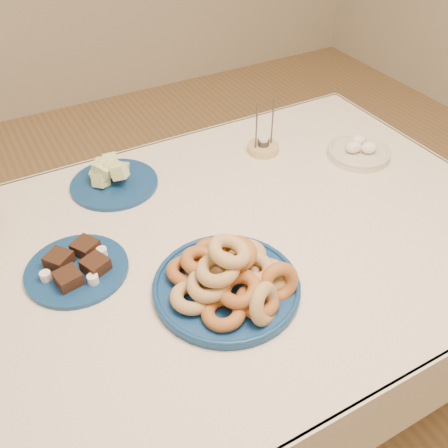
{
  "coord_description": "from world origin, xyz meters",
  "views": [
    {
      "loc": [
        -0.46,
        -0.87,
        1.64
      ],
      "look_at": [
        0.0,
        -0.05,
        0.85
      ],
      "focal_mm": 40.0,
      "sensor_mm": 36.0,
      "label": 1
    }
  ],
  "objects_px": {
    "candle_holder": "(263,147)",
    "egg_bowl": "(359,151)",
    "melon_plate": "(112,178)",
    "dining_table": "(215,270)",
    "donut_platter": "(230,280)",
    "brownie_plate": "(77,267)"
  },
  "relations": [
    {
      "from": "dining_table",
      "to": "egg_bowl",
      "type": "relative_size",
      "value": 6.59
    },
    {
      "from": "melon_plate",
      "to": "brownie_plate",
      "type": "distance_m",
      "value": 0.37
    },
    {
      "from": "candle_holder",
      "to": "egg_bowl",
      "type": "bearing_deg",
      "value": -35.44
    },
    {
      "from": "donut_platter",
      "to": "brownie_plate",
      "type": "height_order",
      "value": "donut_platter"
    },
    {
      "from": "dining_table",
      "to": "egg_bowl",
      "type": "xyz_separation_m",
      "value": [
        0.61,
        0.14,
        0.13
      ]
    },
    {
      "from": "donut_platter",
      "to": "melon_plate",
      "type": "distance_m",
      "value": 0.56
    },
    {
      "from": "brownie_plate",
      "to": "egg_bowl",
      "type": "height_order",
      "value": "egg_bowl"
    },
    {
      "from": "dining_table",
      "to": "egg_bowl",
      "type": "bearing_deg",
      "value": 12.9
    },
    {
      "from": "melon_plate",
      "to": "donut_platter",
      "type": "bearing_deg",
      "value": -79.79
    },
    {
      "from": "melon_plate",
      "to": "candle_holder",
      "type": "bearing_deg",
      "value": -6.66
    },
    {
      "from": "candle_holder",
      "to": "dining_table",
      "type": "bearing_deg",
      "value": -137.84
    },
    {
      "from": "dining_table",
      "to": "donut_platter",
      "type": "relative_size",
      "value": 3.69
    },
    {
      "from": "dining_table",
      "to": "egg_bowl",
      "type": "height_order",
      "value": "egg_bowl"
    },
    {
      "from": "donut_platter",
      "to": "egg_bowl",
      "type": "xyz_separation_m",
      "value": [
        0.66,
        0.31,
        -0.02
      ]
    },
    {
      "from": "dining_table",
      "to": "candle_holder",
      "type": "xyz_separation_m",
      "value": [
        0.36,
        0.32,
        0.12
      ]
    },
    {
      "from": "brownie_plate",
      "to": "candle_holder",
      "type": "distance_m",
      "value": 0.75
    },
    {
      "from": "melon_plate",
      "to": "egg_bowl",
      "type": "relative_size",
      "value": 1.33
    },
    {
      "from": "dining_table",
      "to": "melon_plate",
      "type": "distance_m",
      "value": 0.43
    },
    {
      "from": "donut_platter",
      "to": "brownie_plate",
      "type": "relative_size",
      "value": 1.44
    },
    {
      "from": "dining_table",
      "to": "egg_bowl",
      "type": "distance_m",
      "value": 0.64
    },
    {
      "from": "candle_holder",
      "to": "egg_bowl",
      "type": "xyz_separation_m",
      "value": [
        0.26,
        -0.18,
        0.0
      ]
    },
    {
      "from": "donut_platter",
      "to": "brownie_plate",
      "type": "distance_m",
      "value": 0.39
    }
  ]
}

